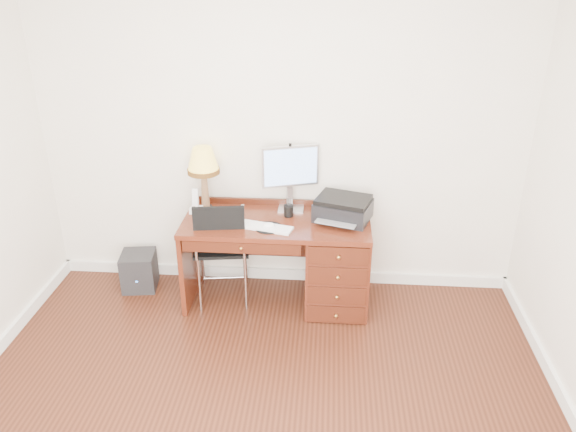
# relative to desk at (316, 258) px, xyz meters

# --- Properties ---
(ground) EXTENTS (4.00, 4.00, 0.00)m
(ground) POSITION_rel_desk_xyz_m (-0.32, -1.40, -0.41)
(ground) COLOR #32150B
(ground) RESTS_ON ground
(room_shell) EXTENTS (4.00, 4.00, 4.00)m
(room_shell) POSITION_rel_desk_xyz_m (-0.32, -0.77, -0.36)
(room_shell) COLOR white
(room_shell) RESTS_ON ground
(desk) EXTENTS (1.50, 0.67, 0.75)m
(desk) POSITION_rel_desk_xyz_m (0.00, 0.00, 0.00)
(desk) COLOR #572112
(desk) RESTS_ON ground
(monitor) EXTENTS (0.46, 0.22, 0.54)m
(monitor) POSITION_rel_desk_xyz_m (-0.22, 0.24, 0.68)
(monitor) COLOR silver
(monitor) RESTS_ON desk
(keyboard) EXTENTS (0.48, 0.25, 0.02)m
(keyboard) POSITION_rel_desk_xyz_m (-0.41, -0.15, 0.35)
(keyboard) COLOR white
(keyboard) RESTS_ON desk
(mouse_pad) EXTENTS (0.22, 0.22, 0.04)m
(mouse_pad) POSITION_rel_desk_xyz_m (-0.37, -0.15, 0.35)
(mouse_pad) COLOR black
(mouse_pad) RESTS_ON desk
(printer) EXTENTS (0.50, 0.44, 0.19)m
(printer) POSITION_rel_desk_xyz_m (0.21, 0.06, 0.43)
(printer) COLOR black
(printer) RESTS_ON desk
(leg_lamp) EXTENTS (0.26, 0.26, 0.54)m
(leg_lamp) POSITION_rel_desk_xyz_m (-0.93, 0.18, 0.73)
(leg_lamp) COLOR black
(leg_lamp) RESTS_ON desk
(phone) EXTENTS (0.10, 0.10, 0.21)m
(phone) POSITION_rel_desk_xyz_m (-1.00, 0.10, 0.40)
(phone) COLOR white
(phone) RESTS_ON desk
(pen_cup) EXTENTS (0.08, 0.08, 0.10)m
(pen_cup) POSITION_rel_desk_xyz_m (-0.23, 0.08, 0.39)
(pen_cup) COLOR black
(pen_cup) RESTS_ON desk
(chair) EXTENTS (0.50, 0.50, 0.94)m
(chair) POSITION_rel_desk_xyz_m (-0.78, -0.06, 0.16)
(chair) COLOR black
(chair) RESTS_ON ground
(equipment_box) EXTENTS (0.32, 0.32, 0.33)m
(equipment_box) POSITION_rel_desk_xyz_m (-1.55, 0.10, -0.25)
(equipment_box) COLOR black
(equipment_box) RESTS_ON ground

